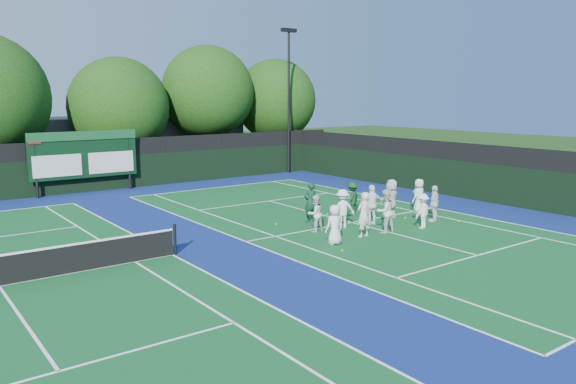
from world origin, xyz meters
TOP-DOWN VIEW (x-y plane):
  - ground at (0.00, 0.00)m, footprint 120.00×120.00m
  - court_apron at (-6.00, 1.00)m, footprint 34.00×32.00m
  - near_court at (0.00, 1.00)m, footprint 11.05×23.85m
  - back_fence at (-6.00, 16.00)m, footprint 34.00×0.08m
  - divider_fence_right at (9.00, 1.00)m, footprint 0.08×32.00m
  - scoreboard at (-7.01, 15.59)m, footprint 6.00×0.21m
  - clubhouse at (-2.00, 24.00)m, footprint 18.00×6.00m
  - light_pole_right at (7.50, 15.70)m, footprint 1.20×0.30m
  - tree_c at (-3.29, 19.58)m, footprint 6.45×6.45m
  - tree_d at (3.25, 19.58)m, footprint 6.58×6.58m
  - tree_e at (9.18, 19.58)m, footprint 6.31×6.31m
  - tennis_ball_0 at (-3.44, -2.19)m, footprint 0.07×0.07m
  - tennis_ball_1 at (0.24, 2.91)m, footprint 0.07×0.07m
  - tennis_ball_2 at (3.94, -1.67)m, footprint 0.07×0.07m
  - tennis_ball_3 at (-2.89, 2.65)m, footprint 0.07×0.07m
  - tennis_ball_4 at (2.25, 3.84)m, footprint 0.07×0.07m
  - tennis_ball_5 at (2.54, 0.19)m, footprint 0.07×0.07m
  - player_front_0 at (-3.01, -1.28)m, footprint 0.77×0.52m
  - player_front_1 at (-1.34, -1.09)m, footprint 0.69×0.48m
  - player_front_2 at (-0.17, -1.12)m, footprint 0.91×0.73m
  - player_front_3 at (1.69, -1.48)m, footprint 1.05×0.74m
  - player_front_4 at (3.13, -0.95)m, footprint 1.02×0.70m
  - player_back_0 at (-2.35, 0.69)m, footprint 0.77×0.61m
  - player_back_1 at (-0.99, 0.52)m, footprint 1.22×0.99m
  - player_back_2 at (0.46, 0.25)m, footprint 1.08×0.60m
  - player_back_3 at (2.07, 0.64)m, footprint 1.75×1.06m
  - player_back_4 at (4.02, 0.69)m, footprint 0.87×0.63m
  - coach_left at (-1.38, 2.18)m, footprint 0.71×0.52m
  - coach_right at (1.08, 2.15)m, footprint 1.16×0.92m

SIDE VIEW (x-z plane):
  - ground at x=0.00m, z-range 0.00..0.00m
  - court_apron at x=-6.00m, z-range 0.00..0.01m
  - near_court at x=0.00m, z-range 0.01..0.01m
  - tennis_ball_0 at x=-3.44m, z-range 0.00..0.07m
  - tennis_ball_1 at x=0.24m, z-range 0.00..0.07m
  - tennis_ball_2 at x=3.94m, z-range 0.00..0.07m
  - tennis_ball_3 at x=-2.89m, z-range 0.00..0.07m
  - tennis_ball_4 at x=2.25m, z-range 0.00..0.07m
  - tennis_ball_5 at x=2.54m, z-range 0.00..0.07m
  - player_front_3 at x=1.69m, z-range 0.00..1.47m
  - player_front_0 at x=-3.01m, z-range 0.00..1.51m
  - player_back_0 at x=-2.35m, z-range 0.00..1.52m
  - coach_right at x=1.08m, z-range 0.00..1.57m
  - player_front_4 at x=3.13m, z-range 0.00..1.62m
  - player_back_4 at x=4.02m, z-range 0.00..1.63m
  - player_back_1 at x=-0.99m, z-range 0.00..1.65m
  - player_back_2 at x=0.46m, z-range 0.00..1.74m
  - coach_left at x=-1.38m, z-range 0.00..1.78m
  - player_front_2 at x=-0.17m, z-range 0.00..1.78m
  - player_front_1 at x=-1.34m, z-range 0.00..1.79m
  - player_back_3 at x=2.07m, z-range 0.00..1.80m
  - back_fence at x=-6.00m, z-range -0.14..2.86m
  - divider_fence_right at x=9.00m, z-range -0.14..2.86m
  - clubhouse at x=-2.00m, z-range 0.00..4.00m
  - scoreboard at x=-7.01m, z-range 0.42..3.97m
  - tree_c at x=-3.29m, z-range 0.60..8.59m
  - tree_e at x=9.18m, z-range 0.84..9.17m
  - tree_d at x=3.25m, z-range 1.07..10.13m
  - light_pole_right at x=7.50m, z-range 1.24..11.36m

